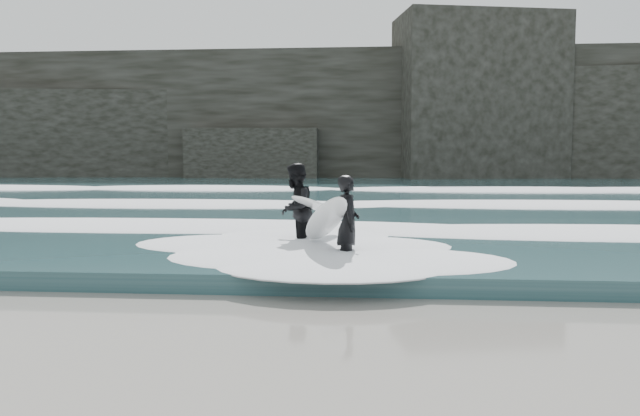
{
  "coord_description": "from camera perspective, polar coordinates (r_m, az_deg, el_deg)",
  "views": [
    {
      "loc": [
        1.06,
        -5.48,
        1.97
      ],
      "look_at": [
        0.1,
        5.97,
        1.0
      ],
      "focal_mm": 35.0,
      "sensor_mm": 36.0,
      "label": 1
    }
  ],
  "objects": [
    {
      "name": "sea",
      "position": [
        34.54,
        3.04,
        1.79
      ],
      "size": [
        90.0,
        52.0,
        0.3
      ],
      "primitive_type": "cube",
      "color": "#294C51",
      "rests_on": "ground"
    },
    {
      "name": "ground",
      "position": [
        5.92,
        -5.98,
        -14.63
      ],
      "size": [
        120.0,
        120.0,
        0.0
      ],
      "primitive_type": "plane",
      "color": "brown",
      "rests_on": "ground"
    },
    {
      "name": "foam_mid",
      "position": [
        21.56,
        1.97,
        0.69
      ],
      "size": [
        60.0,
        4.0,
        0.24
      ],
      "primitive_type": "ellipsoid",
      "color": "white",
      "rests_on": "sea"
    },
    {
      "name": "surfer_left",
      "position": [
        10.8,
        2.0,
        -1.27
      ],
      "size": [
        1.2,
        2.12,
        1.63
      ],
      "color": "black",
      "rests_on": "ground"
    },
    {
      "name": "surfer_right",
      "position": [
        12.33,
        -2.12,
        -0.09
      ],
      "size": [
        1.43,
        1.89,
        1.82
      ],
      "color": "black",
      "rests_on": "ground"
    },
    {
      "name": "foam_near",
      "position": [
        14.6,
        0.61,
        -1.35
      ],
      "size": [
        60.0,
        3.2,
        0.2
      ],
      "primitive_type": "ellipsoid",
      "color": "white",
      "rests_on": "sea"
    },
    {
      "name": "headland",
      "position": [
        51.58,
        3.65,
        8.17
      ],
      "size": [
        70.0,
        9.0,
        10.0
      ],
      "primitive_type": "cube",
      "color": "black",
      "rests_on": "ground"
    },
    {
      "name": "foam_far",
      "position": [
        30.54,
        2.81,
        1.96
      ],
      "size": [
        60.0,
        4.8,
        0.3
      ],
      "primitive_type": "ellipsoid",
      "color": "white",
      "rests_on": "sea"
    }
  ]
}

